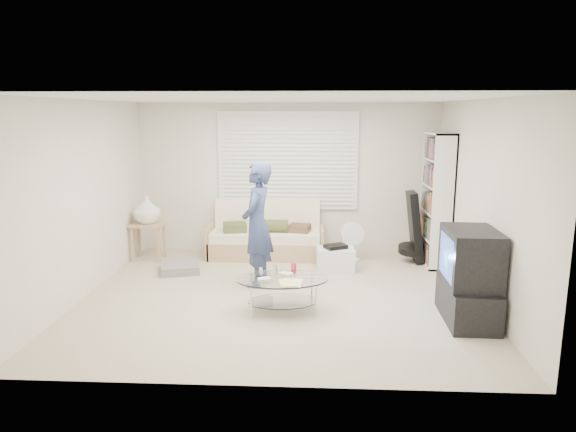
# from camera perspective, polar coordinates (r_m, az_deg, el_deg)

# --- Properties ---
(ground) EXTENTS (5.00, 5.00, 0.00)m
(ground) POSITION_cam_1_polar(r_m,az_deg,el_deg) (6.75, -0.99, -8.85)
(ground) COLOR tan
(ground) RESTS_ON ground
(room_shell) EXTENTS (5.02, 4.52, 2.51)m
(room_shell) POSITION_cam_1_polar(r_m,az_deg,el_deg) (6.84, -0.76, 5.49)
(room_shell) COLOR beige
(room_shell) RESTS_ON ground
(window_blinds) EXTENTS (2.32, 0.08, 1.62)m
(window_blinds) POSITION_cam_1_polar(r_m,az_deg,el_deg) (8.56, -0.02, 6.15)
(window_blinds) COLOR silver
(window_blinds) RESTS_ON ground
(futon_sofa) EXTENTS (1.89, 0.76, 0.92)m
(futon_sofa) POSITION_cam_1_polar(r_m,az_deg,el_deg) (8.47, -2.43, -2.49)
(futon_sofa) COLOR tan
(futon_sofa) RESTS_ON ground
(grey_floor_pillow) EXTENTS (0.68, 0.68, 0.12)m
(grey_floor_pillow) POSITION_cam_1_polar(r_m,az_deg,el_deg) (7.88, -11.92, -5.62)
(grey_floor_pillow) COLOR slate
(grey_floor_pillow) RESTS_ON ground
(side_table) EXTENTS (0.53, 0.42, 1.04)m
(side_table) POSITION_cam_1_polar(r_m,az_deg,el_deg) (8.48, -15.39, 0.39)
(side_table) COLOR tan
(side_table) RESTS_ON ground
(bookshelf) EXTENTS (0.32, 0.86, 2.04)m
(bookshelf) POSITION_cam_1_polar(r_m,az_deg,el_deg) (8.22, 16.14, 1.76)
(bookshelf) COLOR white
(bookshelf) RESTS_ON ground
(guitar_case) EXTENTS (0.40, 0.41, 1.11)m
(guitar_case) POSITION_cam_1_polar(r_m,az_deg,el_deg) (8.32, 13.81, -1.72)
(guitar_case) COLOR black
(guitar_case) RESTS_ON ground
(floor_fan) EXTENTS (0.40, 0.26, 0.64)m
(floor_fan) POSITION_cam_1_polar(r_m,az_deg,el_deg) (8.25, 7.14, -2.44)
(floor_fan) COLOR white
(floor_fan) RESTS_ON ground
(storage_bin) EXTENTS (0.58, 0.42, 0.39)m
(storage_bin) POSITION_cam_1_polar(r_m,az_deg,el_deg) (7.79, 5.28, -4.72)
(storage_bin) COLOR white
(storage_bin) RESTS_ON ground
(tv_unit) EXTENTS (0.56, 0.99, 1.06)m
(tv_unit) POSITION_cam_1_polar(r_m,az_deg,el_deg) (6.17, 19.48, -6.42)
(tv_unit) COLOR black
(tv_unit) RESTS_ON ground
(coffee_table) EXTENTS (1.17, 0.83, 0.53)m
(coffee_table) POSITION_cam_1_polar(r_m,az_deg,el_deg) (6.16, -0.62, -7.64)
(coffee_table) COLOR silver
(coffee_table) RESTS_ON ground
(standing_person) EXTENTS (0.51, 0.68, 1.70)m
(standing_person) POSITION_cam_1_polar(r_m,az_deg,el_deg) (6.95, -3.44, -0.96)
(standing_person) COLOR #2E4A63
(standing_person) RESTS_ON ground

